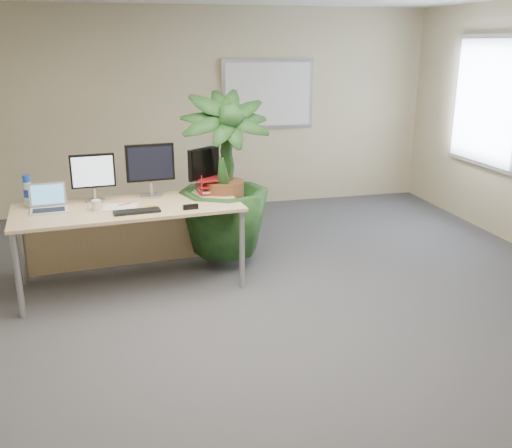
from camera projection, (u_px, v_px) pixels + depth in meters
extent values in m
plane|color=#404045|center=(251.00, 346.00, 4.39)|extent=(8.00, 8.00, 0.00)
cube|color=tan|center=(181.00, 111.00, 7.67)|extent=(7.00, 0.04, 2.70)
cube|color=silver|center=(268.00, 94.00, 7.86)|extent=(1.30, 0.03, 0.95)
cube|color=white|center=(268.00, 94.00, 7.85)|extent=(1.20, 0.01, 0.85)
cube|color=silver|center=(486.00, 102.00, 6.85)|extent=(0.03, 1.30, 1.55)
cube|color=silver|center=(485.00, 102.00, 6.84)|extent=(0.01, 1.20, 1.45)
cube|color=tan|center=(128.00, 208.00, 5.25)|extent=(2.12, 1.04, 0.03)
cube|color=tan|center=(126.00, 235.00, 5.73)|extent=(1.95, 0.20, 0.64)
cylinder|color=#A7A7AB|center=(18.00, 276.00, 4.72)|extent=(0.05, 0.05, 0.76)
cylinder|color=#A7A7AB|center=(242.00, 249.00, 5.33)|extent=(0.05, 0.05, 0.76)
cylinder|color=#A7A7AB|center=(22.00, 247.00, 5.41)|extent=(0.05, 0.05, 0.76)
cylinder|color=#A7A7AB|center=(220.00, 226.00, 6.02)|extent=(0.05, 0.05, 0.76)
imported|color=#153918|center=(224.00, 195.00, 5.78)|extent=(0.86, 0.86, 1.50)
cylinder|color=#A7A7AB|center=(95.00, 201.00, 5.40)|extent=(0.19, 0.19, 0.02)
cylinder|color=#A7A7AB|center=(95.00, 194.00, 5.38)|extent=(0.04, 0.04, 0.11)
cube|color=black|center=(93.00, 171.00, 5.31)|extent=(0.41, 0.07, 0.31)
cube|color=silver|center=(93.00, 171.00, 5.29)|extent=(0.37, 0.04, 0.28)
cylinder|color=#A7A7AB|center=(152.00, 195.00, 5.58)|extent=(0.21, 0.21, 0.02)
cylinder|color=#A7A7AB|center=(152.00, 188.00, 5.56)|extent=(0.04, 0.04, 0.13)
cube|color=black|center=(150.00, 163.00, 5.48)|extent=(0.47, 0.08, 0.36)
cube|color=black|center=(151.00, 163.00, 5.46)|extent=(0.42, 0.04, 0.32)
cylinder|color=#A7A7AB|center=(205.00, 191.00, 5.76)|extent=(0.18, 0.18, 0.02)
cylinder|color=#A7A7AB|center=(205.00, 185.00, 5.74)|extent=(0.04, 0.04, 0.11)
cube|color=black|center=(204.00, 163.00, 5.67)|extent=(0.35, 0.27, 0.31)
cube|color=black|center=(206.00, 163.00, 5.66)|extent=(0.30, 0.22, 0.28)
cube|color=silver|center=(49.00, 211.00, 5.08)|extent=(0.34, 0.25, 0.02)
cube|color=black|center=(49.00, 210.00, 5.07)|extent=(0.28, 0.17, 0.00)
cube|color=silver|center=(48.00, 194.00, 5.17)|extent=(0.33, 0.08, 0.21)
cube|color=#4F90CB|center=(48.00, 194.00, 5.16)|extent=(0.29, 0.07, 0.17)
cube|color=black|center=(137.00, 211.00, 5.05)|extent=(0.42, 0.17, 0.02)
cylinder|color=silver|center=(96.00, 205.00, 5.10)|extent=(0.08, 0.08, 0.09)
torus|color=silver|center=(91.00, 206.00, 5.09)|extent=(0.07, 0.02, 0.06)
cube|color=silver|center=(120.00, 207.00, 5.19)|extent=(0.34, 0.27, 0.01)
cylinder|color=#CC5616|center=(125.00, 204.00, 5.25)|extent=(0.12, 0.08, 0.01)
cylinder|color=yellow|center=(150.00, 205.00, 5.25)|extent=(0.11, 0.03, 0.01)
cylinder|color=white|center=(28.00, 194.00, 5.22)|extent=(0.07, 0.07, 0.23)
cylinder|color=#1841B6|center=(26.00, 179.00, 5.17)|extent=(0.07, 0.07, 0.06)
cylinder|color=#1841B6|center=(28.00, 193.00, 5.21)|extent=(0.07, 0.07, 0.07)
cube|color=#A9141B|center=(213.00, 191.00, 5.72)|extent=(0.32, 0.26, 0.01)
cube|color=#A9141B|center=(213.00, 185.00, 5.70)|extent=(0.32, 0.26, 0.01)
cube|color=#A9141B|center=(213.00, 179.00, 5.68)|extent=(0.32, 0.26, 0.01)
cube|color=silver|center=(213.00, 190.00, 5.72)|extent=(0.29, 0.23, 0.02)
cube|color=black|center=(191.00, 207.00, 5.14)|extent=(0.14, 0.05, 0.05)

